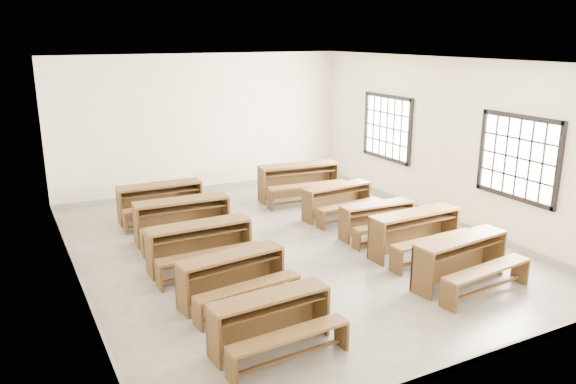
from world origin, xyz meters
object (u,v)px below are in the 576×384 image
desk_set_0 (272,318)px  desk_set_4 (161,199)px  desk_set_6 (416,230)px  desk_set_3 (183,217)px  desk_set_2 (201,243)px  desk_set_9 (300,179)px  desk_set_1 (233,275)px  desk_set_7 (378,218)px  desk_set_5 (463,258)px  desk_set_8 (338,199)px

desk_set_0 → desk_set_4: desk_set_4 is taller
desk_set_6 → desk_set_3: bearing=141.0°
desk_set_6 → desk_set_2: bearing=160.1°
desk_set_9 → desk_set_6: bearing=-81.5°
desk_set_3 → desk_set_4: bearing=94.7°
desk_set_1 → desk_set_0: bearing=-99.3°
desk_set_0 → desk_set_7: (3.40, 2.51, -0.02)m
desk_set_4 → desk_set_3: bearing=-86.7°
desk_set_2 → desk_set_3: 1.38m
desk_set_0 → desk_set_5: size_ratio=0.90×
desk_set_5 → desk_set_9: 5.05m
desk_set_2 → desk_set_8: desk_set_2 is taller
desk_set_8 → desk_set_4: bearing=150.9°
desk_set_0 → desk_set_3: size_ratio=0.88×
desk_set_4 → desk_set_7: (3.26, -2.81, -0.06)m
desk_set_0 → desk_set_5: desk_set_5 is taller
desk_set_7 → desk_set_8: (-0.02, 1.33, 0.02)m
desk_set_1 → desk_set_8: bearing=30.3°
desk_set_2 → desk_set_5: (3.24, -2.37, -0.01)m
desk_set_4 → desk_set_5: bearing=-56.8°
desk_set_4 → desk_set_8: desk_set_4 is taller
desk_set_0 → desk_set_4: size_ratio=0.91×
desk_set_3 → desk_set_8: bearing=-0.4°
desk_set_5 → desk_set_6: size_ratio=1.01×
desk_set_0 → desk_set_9: size_ratio=0.80×
desk_set_0 → desk_set_3: (0.19, 4.02, 0.05)m
desk_set_1 → desk_set_8: size_ratio=1.05×
desk_set_2 → desk_set_5: bearing=-36.5°
desk_set_4 → desk_set_5: desk_set_4 is taller
desk_set_5 → desk_set_9: desk_set_9 is taller
desk_set_9 → desk_set_4: bearing=-173.9°
desk_set_0 → desk_set_5: (3.28, 0.28, 0.04)m
desk_set_5 → desk_set_7: size_ratio=1.17×
desk_set_2 → desk_set_9: (3.26, 2.68, 0.04)m
desk_set_4 → desk_set_6: bearing=-47.6°
desk_set_2 → desk_set_4: bearing=87.5°
desk_set_0 → desk_set_7: size_ratio=1.05×
desk_set_1 → desk_set_6: size_ratio=0.96×
desk_set_0 → desk_set_9: desk_set_9 is taller
desk_set_2 → desk_set_8: 3.55m
desk_set_1 → desk_set_9: bearing=44.2°
desk_set_2 → desk_set_3: bearing=83.6°
desk_set_2 → desk_set_4: (0.10, 2.68, 0.00)m
desk_set_1 → desk_set_4: bearing=82.3°
desk_set_2 → desk_set_6: 3.60m
desk_set_1 → desk_set_8: desk_set_1 is taller
desk_set_9 → desk_set_7: bearing=-81.8°
desk_set_3 → desk_set_6: 4.11m
desk_set_0 → desk_set_8: (3.38, 3.85, -0.00)m
desk_set_5 → desk_set_7: (0.12, 2.24, -0.05)m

